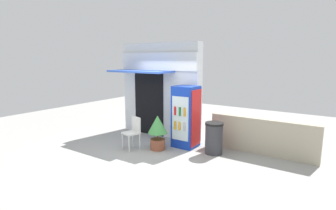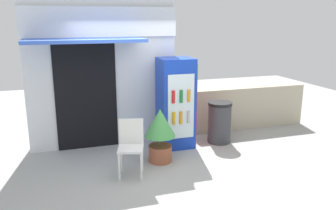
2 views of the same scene
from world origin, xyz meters
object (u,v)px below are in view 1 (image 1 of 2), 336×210
drink_cooler (186,117)px  trash_bin (214,138)px  plastic_chair (133,130)px  potted_plant_near_shop (158,129)px

drink_cooler → trash_bin: size_ratio=2.07×
plastic_chair → potted_plant_near_shop: 0.70m
potted_plant_near_shop → trash_bin: (1.46, 0.59, -0.15)m
drink_cooler → plastic_chair: drink_cooler is taller
plastic_chair → trash_bin: plastic_chair is taller
drink_cooler → potted_plant_near_shop: size_ratio=1.81×
potted_plant_near_shop → plastic_chair: bearing=-149.8°
drink_cooler → trash_bin: bearing=-5.1°
trash_bin → potted_plant_near_shop: bearing=-158.0°
plastic_chair → trash_bin: (2.06, 0.94, -0.11)m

